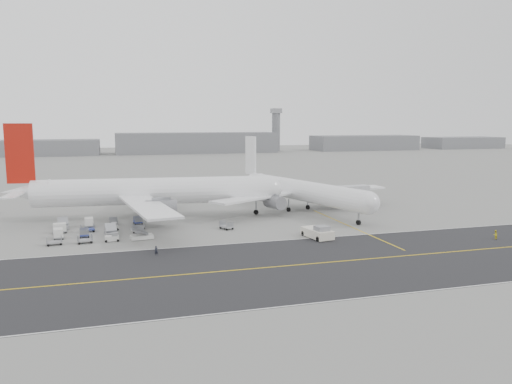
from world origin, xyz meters
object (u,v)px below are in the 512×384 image
object	(u,v)px
airliner_b	(299,190)
pushback_tug	(318,233)
control_tower	(276,129)
jet_bridge	(340,193)
ground_crew_b	(495,235)
airliner_a	(149,191)
ground_crew_a	(156,251)

from	to	relation	value
airliner_b	pushback_tug	size ratio (longest dim) A/B	5.40
control_tower	jet_bridge	world-z (taller)	control_tower
airliner_b	pushback_tug	bearing A→B (deg)	-121.07
control_tower	pushback_tug	distance (m)	279.68
pushback_tug	ground_crew_b	xyz separation A→B (m)	(31.50, -10.05, -0.19)
control_tower	airliner_a	world-z (taller)	control_tower
pushback_tug	jet_bridge	distance (m)	30.95
pushback_tug	ground_crew_a	world-z (taller)	pushback_tug
airliner_a	jet_bridge	bearing A→B (deg)	-88.14
ground_crew_a	control_tower	bearing A→B (deg)	54.96
jet_bridge	ground_crew_b	world-z (taller)	jet_bridge
airliner_b	pushback_tug	world-z (taller)	airliner_b
control_tower	pushback_tug	world-z (taller)	control_tower
airliner_a	jet_bridge	size ratio (longest dim) A/B	3.74
airliner_a	airliner_b	bearing A→B (deg)	-85.05
jet_bridge	ground_crew_a	world-z (taller)	jet_bridge
control_tower	airliner_a	size ratio (longest dim) A/B	0.50
airliner_a	airliner_b	xyz separation A→B (m)	(36.16, -0.51, -1.06)
airliner_a	ground_crew_b	xyz separation A→B (m)	(60.58, -38.89, -5.30)
airliner_b	ground_crew_a	size ratio (longest dim) A/B	30.52
airliner_b	pushback_tug	xyz separation A→B (m)	(-7.08, -28.34, -4.04)
jet_bridge	ground_crew_b	distance (m)	38.78
pushback_tug	airliner_a	bearing A→B (deg)	125.58
ground_crew_a	airliner_a	bearing A→B (deg)	74.95
control_tower	airliner_b	xyz separation A→B (m)	(-73.60, -239.02, -11.14)
airliner_b	airliner_a	bearing A→B (deg)	162.15
airliner_a	pushback_tug	world-z (taller)	airliner_a
airliner_b	jet_bridge	bearing A→B (deg)	-32.02
airliner_a	ground_crew_b	distance (m)	72.19
control_tower	ground_crew_a	distance (m)	293.74
pushback_tug	control_tower	bearing A→B (deg)	63.56
ground_crew_a	jet_bridge	bearing A→B (deg)	19.47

